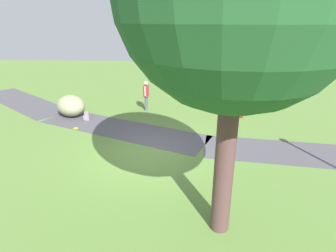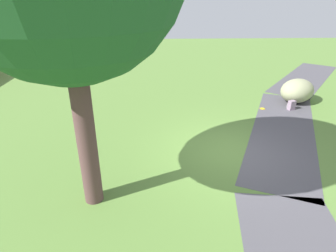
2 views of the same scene
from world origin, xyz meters
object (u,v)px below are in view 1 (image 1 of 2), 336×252
(lawn_boulder, at_px, (71,106))
(frisbee_on_grass, at_px, (76,128))
(backpack_by_boulder, at_px, (86,116))
(man_near_boulder, at_px, (146,94))
(woman_with_handbag, at_px, (233,96))
(handbag_on_grass, at_px, (239,115))

(lawn_boulder, height_order, frisbee_on_grass, lawn_boulder)
(backpack_by_boulder, bearing_deg, lawn_boulder, -33.34)
(lawn_boulder, distance_m, man_near_boulder, 3.89)
(man_near_boulder, bearing_deg, frisbee_on_grass, 44.29)
(woman_with_handbag, relative_size, frisbee_on_grass, 7.98)
(lawn_boulder, distance_m, handbag_on_grass, 8.54)
(man_near_boulder, bearing_deg, handbag_on_grass, 167.16)
(lawn_boulder, xyz_separation_m, frisbee_on_grass, (-0.83, 1.80, -0.51))
(woman_with_handbag, xyz_separation_m, handbag_on_grass, (-0.33, 0.33, -0.90))
(backpack_by_boulder, distance_m, frisbee_on_grass, 1.20)
(backpack_by_boulder, bearing_deg, handbag_on_grass, -175.77)
(frisbee_on_grass, bearing_deg, backpack_by_boulder, -95.93)
(handbag_on_grass, bearing_deg, woman_with_handbag, -45.07)
(lawn_boulder, relative_size, man_near_boulder, 1.38)
(woman_with_handbag, distance_m, man_near_boulder, 4.54)
(lawn_boulder, relative_size, woman_with_handbag, 1.23)
(woman_with_handbag, height_order, man_near_boulder, woman_with_handbag)
(man_near_boulder, relative_size, frisbee_on_grass, 7.12)
(frisbee_on_grass, bearing_deg, man_near_boulder, -135.71)
(woman_with_handbag, xyz_separation_m, backpack_by_boulder, (7.25, 0.89, -0.85))
(lawn_boulder, xyz_separation_m, woman_with_handbag, (-8.20, -0.27, 0.52))
(lawn_boulder, relative_size, handbag_on_grass, 6.78)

